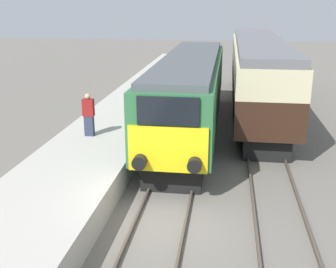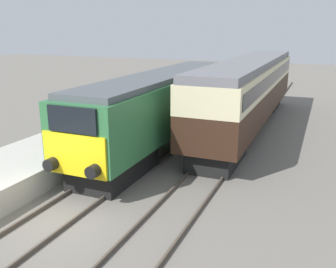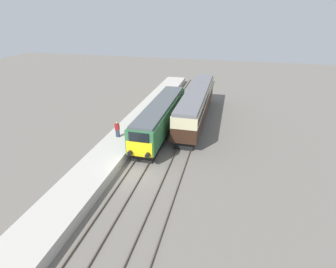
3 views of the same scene
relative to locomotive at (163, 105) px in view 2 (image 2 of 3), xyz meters
name	(u,v)px [view 2 (image 2 of 3)]	position (x,y,z in m)	size (l,w,h in m)	color
ground_plane	(51,221)	(0.00, -8.87, -2.08)	(120.00, 120.00, 0.00)	slate
platform_left	(100,133)	(-3.30, -0.87, -1.63)	(3.50, 50.00, 0.91)	#B7B2A8
rails_near_track	(128,167)	(0.00, -3.87, -2.01)	(1.51, 60.00, 0.14)	#4C4238
rails_far_track	(203,178)	(3.40, -3.87, -2.01)	(1.50, 60.00, 0.14)	#4C4238
locomotive	(163,105)	(0.00, 0.00, 0.00)	(2.70, 15.33, 3.68)	black
passenger_carriage	(249,87)	(3.40, 4.92, 0.40)	(2.75, 17.79, 4.10)	black
person_on_platform	(55,121)	(-3.69, -3.93, -0.31)	(0.44, 0.26, 1.73)	#2D334C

